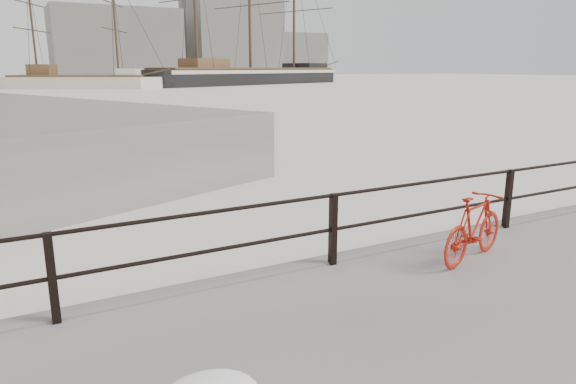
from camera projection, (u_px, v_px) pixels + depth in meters
name	position (u px, v px, depth m)	size (l,w,h in m)	color
ground	(496.00, 244.00, 8.92)	(400.00, 400.00, 0.00)	white
guardrail	(508.00, 199.00, 8.59)	(28.00, 0.10, 1.00)	black
bicycle	(474.00, 228.00, 7.12)	(1.58, 0.24, 0.96)	#AD180B
barque_black	(251.00, 84.00, 95.98)	(56.73, 18.57, 32.33)	black
schooner_mid	(80.00, 89.00, 75.35)	(25.97, 10.99, 18.95)	beige
industrial_west	(116.00, 44.00, 135.67)	(32.00, 18.00, 18.00)	gray
industrial_mid	(232.00, 37.00, 155.44)	(26.00, 20.00, 24.00)	gray
industrial_east	(290.00, 55.00, 171.55)	(20.00, 16.00, 14.00)	gray
smokestack	(183.00, 2.00, 151.34)	(2.80, 2.80, 44.00)	gray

